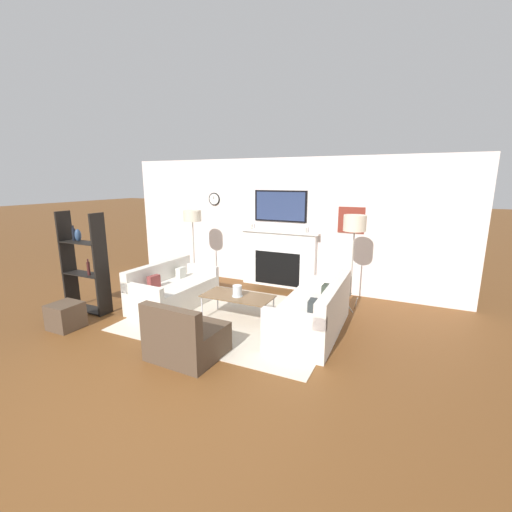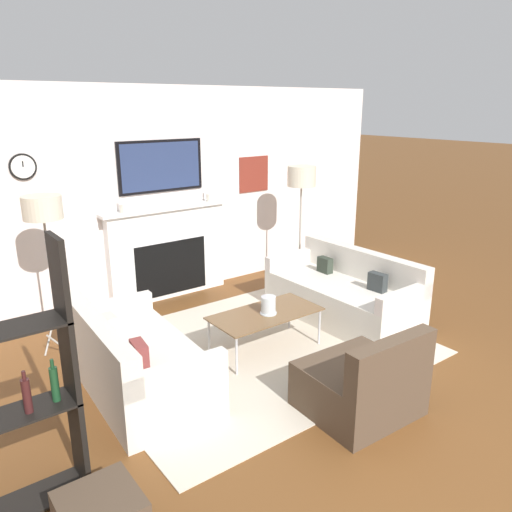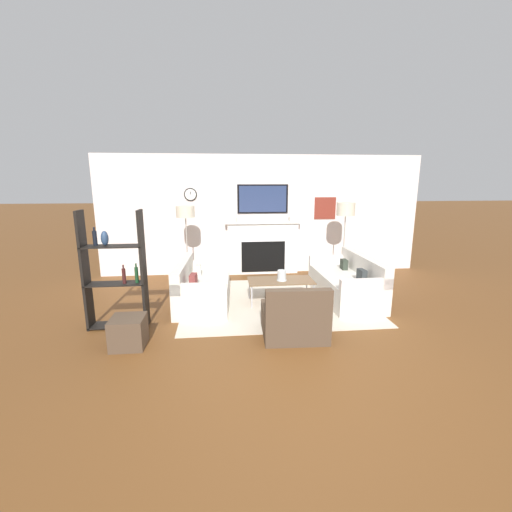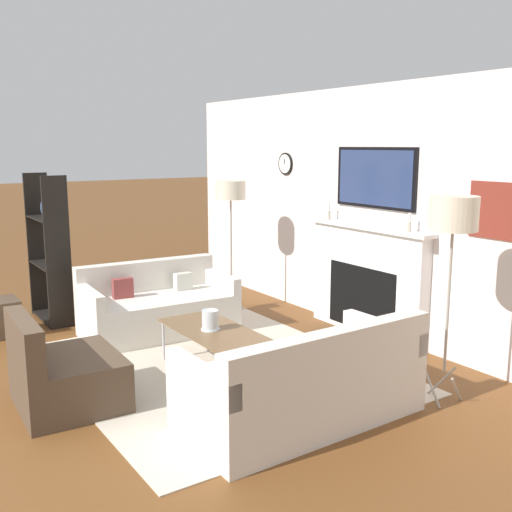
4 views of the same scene
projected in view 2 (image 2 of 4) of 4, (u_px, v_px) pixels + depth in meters
name	position (u px, v px, depth m)	size (l,w,h in m)	color
ground_plane	(449.00, 470.00, 3.51)	(60.00, 60.00, 0.00)	brown
fireplace_wall	(162.00, 205.00, 6.42)	(7.38, 0.28, 2.70)	silver
area_rug	(255.00, 348.00, 5.25)	(3.26, 2.67, 0.01)	beige
couch_left	(136.00, 363.00, 4.41)	(0.94, 1.66, 0.77)	silver
couch_right	(344.00, 295.00, 5.92)	(0.89, 1.85, 0.80)	silver
armchair	(362.00, 385.00, 4.10)	(0.90, 0.81, 0.77)	#4E3C2D
coffee_table	(266.00, 315.00, 5.11)	(1.15, 0.57, 0.42)	brown
hurricane_candle	(268.00, 306.00, 5.07)	(0.17, 0.17, 0.18)	silver
floor_lamp_left	(43.00, 211.00, 4.76)	(0.37, 0.37, 1.64)	#9E998E
floor_lamp_right	(302.00, 178.00, 6.66)	(0.38, 0.38, 1.69)	#9E998E
shelf_unit	(0.00, 392.00, 2.93)	(0.85, 0.28, 1.74)	black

